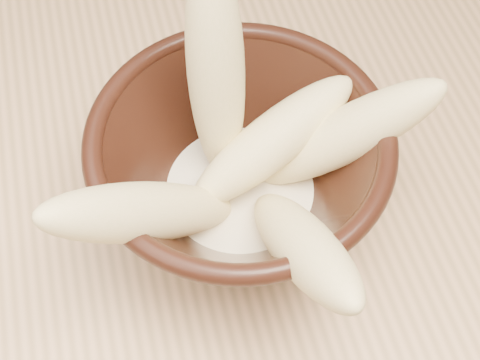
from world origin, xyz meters
name	(u,v)px	position (x,y,z in m)	size (l,w,h in m)	color
table	(166,204)	(0.00, 0.00, 0.67)	(1.20, 0.80, 0.75)	#E0AB7B
bowl	(240,173)	(0.06, -0.08, 0.82)	(0.23, 0.23, 0.13)	black
milk_puddle	(240,193)	(0.06, -0.08, 0.79)	(0.13, 0.13, 0.02)	#F4E4C4
banana_upright	(216,73)	(0.05, -0.03, 0.90)	(0.04, 0.04, 0.21)	#DCCC82
banana_left	(147,212)	(-0.02, -0.12, 0.86)	(0.04, 0.04, 0.19)	#DCCC82
banana_right	(346,135)	(0.14, -0.08, 0.85)	(0.04, 0.04, 0.17)	#DCCC82
banana_across	(272,141)	(0.09, -0.07, 0.85)	(0.04, 0.04, 0.16)	#DCCC82
banana_front	(302,246)	(0.08, -0.16, 0.85)	(0.04, 0.04, 0.18)	#DCCC82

